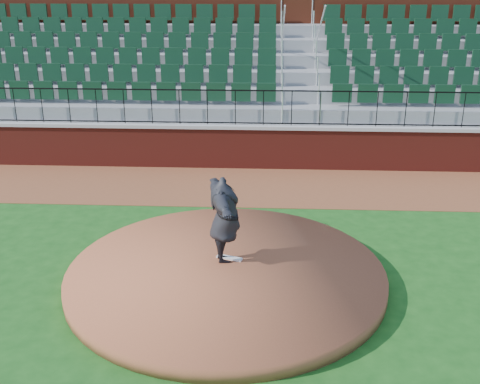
# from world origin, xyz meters

# --- Properties ---
(ground) EXTENTS (90.00, 90.00, 0.00)m
(ground) POSITION_xyz_m (0.00, 0.00, 0.00)
(ground) COLOR #164E16
(ground) RESTS_ON ground
(warning_track) EXTENTS (34.00, 3.20, 0.01)m
(warning_track) POSITION_xyz_m (0.00, 5.40, 0.01)
(warning_track) COLOR brown
(warning_track) RESTS_ON ground
(field_wall) EXTENTS (34.00, 0.35, 1.20)m
(field_wall) POSITION_xyz_m (0.00, 7.00, 0.60)
(field_wall) COLOR maroon
(field_wall) RESTS_ON ground
(wall_cap) EXTENTS (34.00, 0.45, 0.10)m
(wall_cap) POSITION_xyz_m (0.00, 7.00, 1.25)
(wall_cap) COLOR #B7B7B7
(wall_cap) RESTS_ON field_wall
(wall_railing) EXTENTS (34.00, 0.05, 1.00)m
(wall_railing) POSITION_xyz_m (0.00, 7.00, 1.80)
(wall_railing) COLOR black
(wall_railing) RESTS_ON wall_cap
(seating_stands) EXTENTS (34.00, 5.10, 4.60)m
(seating_stands) POSITION_xyz_m (0.00, 9.72, 2.30)
(seating_stands) COLOR gray
(seating_stands) RESTS_ON ground
(concourse_wall) EXTENTS (34.00, 0.50, 5.50)m
(concourse_wall) POSITION_xyz_m (0.00, 12.52, 2.75)
(concourse_wall) COLOR maroon
(concourse_wall) RESTS_ON ground
(pitchers_mound) EXTENTS (5.98, 5.98, 0.25)m
(pitchers_mound) POSITION_xyz_m (-0.20, 0.17, 0.12)
(pitchers_mound) COLOR brown
(pitchers_mound) RESTS_ON ground
(pitching_rubber) EXTENTS (0.52, 0.29, 0.03)m
(pitching_rubber) POSITION_xyz_m (-0.16, 0.59, 0.27)
(pitching_rubber) COLOR white
(pitching_rubber) RESTS_ON pitchers_mound
(pitcher) EXTENTS (1.01, 2.19, 1.72)m
(pitcher) POSITION_xyz_m (-0.24, 0.52, 1.11)
(pitcher) COLOR black
(pitcher) RESTS_ON pitchers_mound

